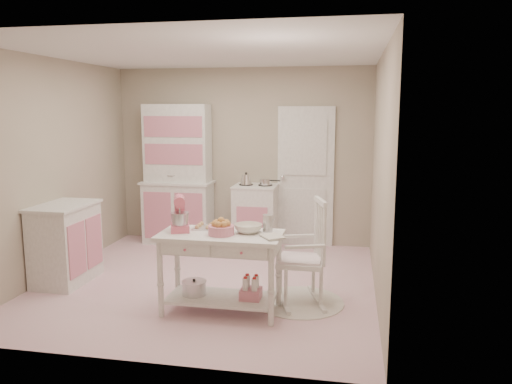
# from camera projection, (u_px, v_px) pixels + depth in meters

# --- Properties ---
(room_shell) EXTENTS (3.84, 3.84, 2.62)m
(room_shell) POSITION_uv_depth(u_px,v_px,m) (206.00, 141.00, 5.55)
(room_shell) COLOR pink
(room_shell) RESTS_ON ground
(door) EXTENTS (0.82, 0.05, 2.04)m
(door) POSITION_uv_depth(u_px,v_px,m) (306.00, 177.00, 7.29)
(door) COLOR white
(door) RESTS_ON ground
(hutch) EXTENTS (1.06, 0.50, 2.08)m
(hutch) POSITION_uv_depth(u_px,v_px,m) (177.00, 174.00, 7.43)
(hutch) COLOR white
(hutch) RESTS_ON ground
(stove) EXTENTS (0.62, 0.57, 0.92)m
(stove) POSITION_uv_depth(u_px,v_px,m) (256.00, 216.00, 7.26)
(stove) COLOR white
(stove) RESTS_ON ground
(base_cabinet) EXTENTS (0.54, 0.84, 0.92)m
(base_cabinet) POSITION_uv_depth(u_px,v_px,m) (66.00, 243.00, 5.78)
(base_cabinet) COLOR white
(base_cabinet) RESTS_ON ground
(lace_rug) EXTENTS (0.92, 0.92, 0.01)m
(lace_rug) POSITION_uv_depth(u_px,v_px,m) (300.00, 302.00, 5.21)
(lace_rug) COLOR white
(lace_rug) RESTS_ON ground
(rocking_chair) EXTENTS (0.67, 0.83, 1.10)m
(rocking_chair) POSITION_uv_depth(u_px,v_px,m) (301.00, 252.00, 5.12)
(rocking_chair) COLOR white
(rocking_chair) RESTS_ON ground
(work_table) EXTENTS (1.20, 0.60, 0.80)m
(work_table) POSITION_uv_depth(u_px,v_px,m) (221.00, 273.00, 4.92)
(work_table) COLOR white
(work_table) RESTS_ON ground
(stand_mixer) EXTENTS (0.28, 0.33, 0.34)m
(stand_mixer) POSITION_uv_depth(u_px,v_px,m) (180.00, 214.00, 4.93)
(stand_mixer) COLOR #DD5D78
(stand_mixer) RESTS_ON work_table
(cookie_tray) EXTENTS (0.34, 0.24, 0.02)m
(cookie_tray) POSITION_uv_depth(u_px,v_px,m) (211.00, 228.00, 5.06)
(cookie_tray) COLOR silver
(cookie_tray) RESTS_ON work_table
(bread_basket) EXTENTS (0.25, 0.25, 0.09)m
(bread_basket) POSITION_uv_depth(u_px,v_px,m) (221.00, 230.00, 4.80)
(bread_basket) COLOR #D37990
(bread_basket) RESTS_ON work_table
(mixing_bowl) EXTENTS (0.27, 0.27, 0.09)m
(mixing_bowl) POSITION_uv_depth(u_px,v_px,m) (248.00, 228.00, 4.88)
(mixing_bowl) COLOR silver
(mixing_bowl) RESTS_ON work_table
(metal_pitcher) EXTENTS (0.10, 0.10, 0.17)m
(metal_pitcher) POSITION_uv_depth(u_px,v_px,m) (268.00, 223.00, 4.92)
(metal_pitcher) COLOR silver
(metal_pitcher) RESTS_ON work_table
(recipe_book) EXTENTS (0.28, 0.29, 0.02)m
(recipe_book) POSITION_uv_depth(u_px,v_px,m) (264.00, 238.00, 4.65)
(recipe_book) COLOR silver
(recipe_book) RESTS_ON work_table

